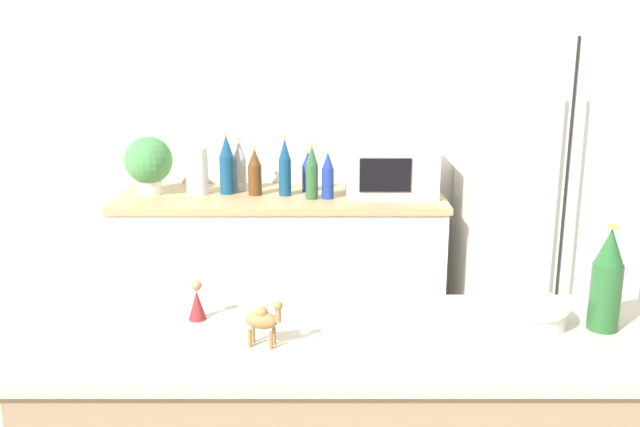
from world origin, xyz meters
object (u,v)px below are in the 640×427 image
(back_bottle_6, at_px, (254,172))
(back_bottle_1, at_px, (307,172))
(refrigerator, at_px, (541,202))
(potted_plant, at_px, (148,162))
(wine_bottle, at_px, (606,280))
(microwave, at_px, (390,168))
(fruit_bowl, at_px, (528,311))
(back_bottle_4, at_px, (284,168))
(back_bottle_5, at_px, (226,165))
(camel_figurine, at_px, (263,319))
(back_bottle_2, at_px, (311,173))
(back_bottle_3, at_px, (239,166))
(wise_man_figurine_blue, at_px, (196,302))
(paper_towel_roll, at_px, (197,171))
(back_bottle_0, at_px, (327,176))

(back_bottle_6, bearing_deg, back_bottle_1, 16.81)
(refrigerator, relative_size, back_bottle_6, 6.94)
(potted_plant, height_order, wine_bottle, wine_bottle)
(microwave, bearing_deg, fruit_bowl, -83.83)
(microwave, distance_m, back_bottle_4, 0.57)
(refrigerator, bearing_deg, microwave, 174.76)
(back_bottle_5, bearing_deg, camel_figurine, -80.21)
(back_bottle_5, distance_m, camel_figurine, 2.08)
(back_bottle_5, bearing_deg, potted_plant, -177.91)
(microwave, distance_m, camel_figurine, 2.11)
(refrigerator, xyz_separation_m, fruit_bowl, (-0.60, -1.83, 0.13))
(microwave, distance_m, back_bottle_2, 0.44)
(microwave, distance_m, back_bottle_1, 0.45)
(back_bottle_2, distance_m, back_bottle_3, 0.44)
(back_bottle_1, height_order, wise_man_figurine_blue, back_bottle_1)
(potted_plant, xyz_separation_m, wise_man_figurine_blue, (0.57, -1.86, -0.06))
(paper_towel_roll, xyz_separation_m, wise_man_figurine_blue, (0.31, -1.87, -0.01))
(potted_plant, distance_m, back_bottle_1, 0.86)
(potted_plant, relative_size, back_bottle_2, 1.06)
(back_bottle_1, distance_m, back_bottle_5, 0.44)
(microwave, relative_size, back_bottle_0, 1.87)
(wine_bottle, bearing_deg, back_bottle_0, 112.05)
(paper_towel_roll, distance_m, back_bottle_4, 0.48)
(potted_plant, xyz_separation_m, camel_figurine, (0.77, -2.04, -0.03))
(back_bottle_1, height_order, fruit_bowl, back_bottle_1)
(wine_bottle, bearing_deg, back_bottle_6, 120.54)
(back_bottle_0, height_order, back_bottle_3, back_bottle_3)
(paper_towel_roll, bearing_deg, back_bottle_1, 5.68)
(back_bottle_3, xyz_separation_m, wine_bottle, (1.22, -2.02, 0.07))
(back_bottle_0, height_order, back_bottle_2, back_bottle_2)
(back_bottle_0, xyz_separation_m, back_bottle_3, (-0.48, 0.19, 0.02))
(back_bottle_6, xyz_separation_m, camel_figurine, (0.20, -2.02, 0.02))
(back_bottle_1, xyz_separation_m, camel_figurine, (-0.08, -2.11, 0.03))
(back_bottle_3, distance_m, back_bottle_5, 0.09)
(paper_towel_roll, xyz_separation_m, microwave, (1.04, -0.00, 0.01))
(paper_towel_roll, height_order, back_bottle_3, back_bottle_3)
(refrigerator, relative_size, microwave, 3.75)
(back_bottle_1, relative_size, back_bottle_2, 0.78)
(paper_towel_roll, xyz_separation_m, back_bottle_4, (0.47, -0.04, 0.02))
(refrigerator, xyz_separation_m, back_bottle_2, (-1.23, -0.04, 0.17))
(back_bottle_4, height_order, back_bottle_6, back_bottle_4)
(potted_plant, xyz_separation_m, back_bottle_5, (0.42, 0.02, -0.02))
(paper_towel_roll, height_order, wine_bottle, wine_bottle)
(back_bottle_5, bearing_deg, back_bottle_4, -7.86)
(paper_towel_roll, height_order, fruit_bowl, paper_towel_roll)
(camel_figurine, bearing_deg, paper_towel_roll, 104.09)
(back_bottle_1, distance_m, back_bottle_6, 0.30)
(microwave, height_order, back_bottle_3, back_bottle_3)
(wine_bottle, height_order, wise_man_figurine_blue, wine_bottle)
(paper_towel_roll, bearing_deg, wine_bottle, -53.38)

